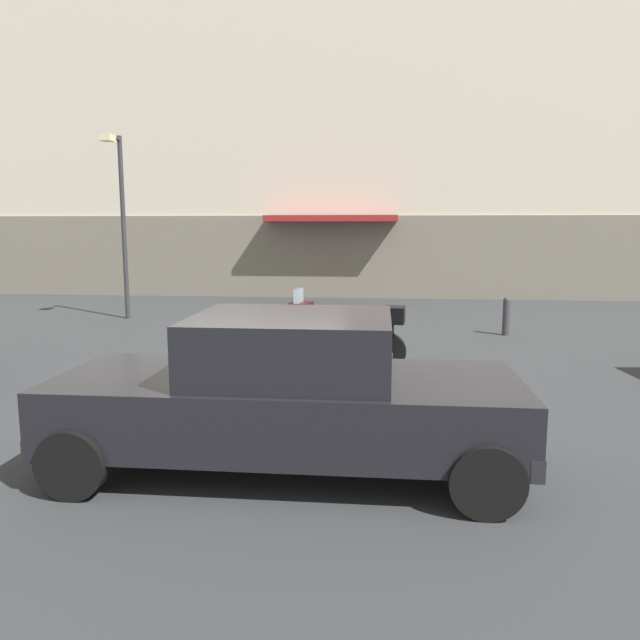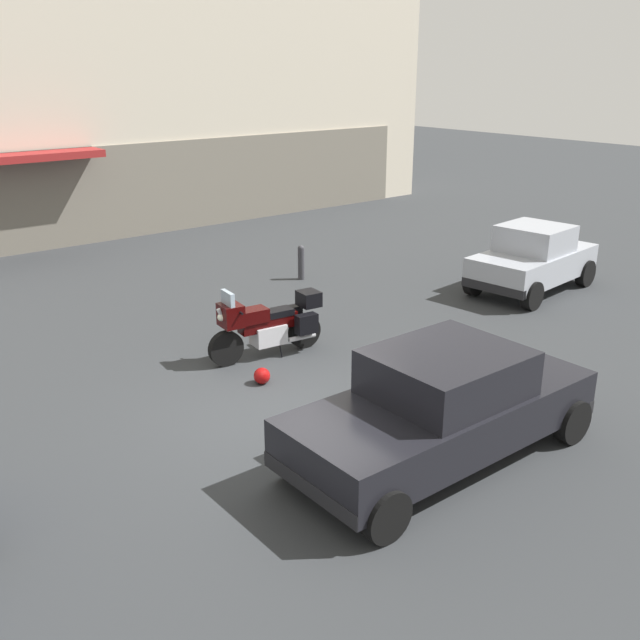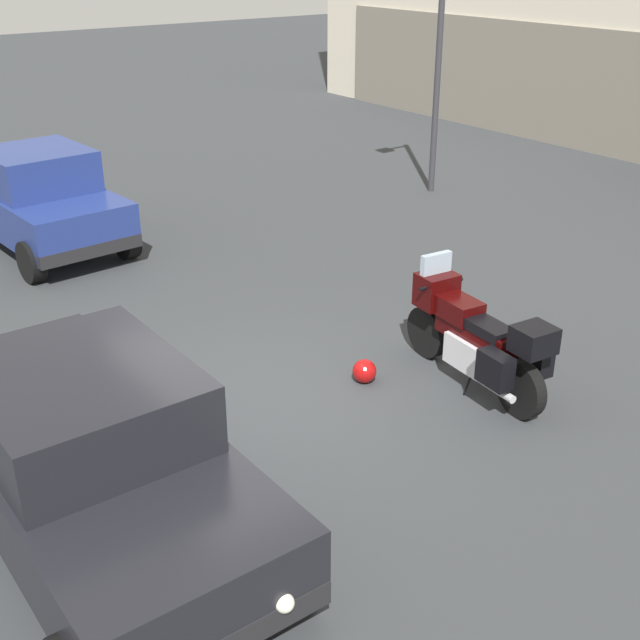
{
  "view_description": "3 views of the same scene",
  "coord_description": "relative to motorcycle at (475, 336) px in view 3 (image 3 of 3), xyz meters",
  "views": [
    {
      "loc": [
        1.74,
        -7.92,
        2.39
      ],
      "look_at": [
        0.86,
        0.81,
        1.05
      ],
      "focal_mm": 33.87,
      "sensor_mm": 36.0,
      "label": 1
    },
    {
      "loc": [
        -5.76,
        -7.93,
        5.08
      ],
      "look_at": [
        0.92,
        0.48,
        1.22
      ],
      "focal_mm": 40.33,
      "sensor_mm": 36.0,
      "label": 2
    },
    {
      "loc": [
        6.64,
        -4.1,
        4.67
      ],
      "look_at": [
        0.73,
        0.33,
        1.21
      ],
      "focal_mm": 45.93,
      "sensor_mm": 36.0,
      "label": 3
    }
  ],
  "objects": [
    {
      "name": "ground_plane",
      "position": [
        -1.11,
        -2.22,
        -0.62
      ],
      "size": [
        80.0,
        80.0,
        0.0
      ],
      "primitive_type": "plane",
      "color": "#2D3033"
    },
    {
      "name": "motorcycle",
      "position": [
        0.0,
        0.0,
        0.0
      ],
      "size": [
        2.26,
        0.85,
        1.36
      ],
      "rotation": [
        0.0,
        0.0,
        3.03
      ],
      "color": "black",
      "rests_on": "ground"
    },
    {
      "name": "helmet",
      "position": [
        -0.79,
        -0.94,
        -0.48
      ],
      "size": [
        0.28,
        0.28,
        0.28
      ],
      "primitive_type": "sphere",
      "color": "#990C0C",
      "rests_on": "ground"
    },
    {
      "name": "car_hatchback_near",
      "position": [
        -7.56,
        -2.27,
        0.19
      ],
      "size": [
        3.95,
        1.99,
        1.64
      ],
      "rotation": [
        0.0,
        0.0,
        3.2
      ],
      "color": "navy",
      "rests_on": "ground"
    },
    {
      "name": "car_sedan_far",
      "position": [
        -0.25,
        -4.45,
        0.16
      ],
      "size": [
        4.58,
        1.91,
        1.56
      ],
      "rotation": [
        0.0,
        0.0,
        -0.0
      ],
      "color": "black",
      "rests_on": "ground"
    },
    {
      "name": "streetlamp_curbside",
      "position": [
        -6.07,
        5.03,
        2.25
      ],
      "size": [
        0.28,
        0.94,
        4.72
      ],
      "color": "#2D2D33",
      "rests_on": "ground"
    }
  ]
}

